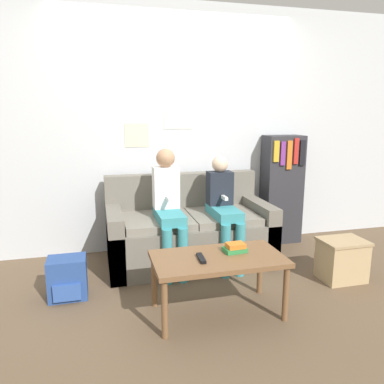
# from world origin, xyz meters

# --- Properties ---
(ground_plane) EXTENTS (10.00, 10.00, 0.00)m
(ground_plane) POSITION_xyz_m (0.00, 0.00, 0.00)
(ground_plane) COLOR brown
(wall_back) EXTENTS (8.00, 0.07, 2.60)m
(wall_back) POSITION_xyz_m (-0.00, 1.01, 1.30)
(wall_back) COLOR silver
(wall_back) RESTS_ON ground_plane
(couch) EXTENTS (1.61, 0.80, 0.86)m
(couch) POSITION_xyz_m (0.00, 0.52, 0.29)
(couch) COLOR #6B665B
(couch) RESTS_ON ground_plane
(coffee_table) EXTENTS (0.97, 0.52, 0.45)m
(coffee_table) POSITION_xyz_m (-0.04, -0.53, 0.40)
(coffee_table) COLOR brown
(coffee_table) RESTS_ON ground_plane
(person_left) EXTENTS (0.24, 0.55, 1.16)m
(person_left) POSITION_xyz_m (-0.24, 0.33, 0.65)
(person_left) COLOR teal
(person_left) RESTS_ON ground_plane
(person_right) EXTENTS (0.24, 0.55, 1.07)m
(person_right) POSITION_xyz_m (0.30, 0.32, 0.60)
(person_right) COLOR teal
(person_right) RESTS_ON ground_plane
(tv_remote) EXTENTS (0.05, 0.17, 0.02)m
(tv_remote) POSITION_xyz_m (-0.17, -0.56, 0.46)
(tv_remote) COLOR black
(tv_remote) RESTS_ON coffee_table
(book_stack) EXTENTS (0.18, 0.13, 0.07)m
(book_stack) POSITION_xyz_m (0.11, -0.48, 0.48)
(book_stack) COLOR #2D8442
(book_stack) RESTS_ON coffee_table
(bookshelf) EXTENTS (0.43, 0.28, 1.23)m
(bookshelf) POSITION_xyz_m (1.18, 0.84, 0.62)
(bookshelf) COLOR #2D2D33
(bookshelf) RESTS_ON ground_plane
(storage_box) EXTENTS (0.39, 0.31, 0.38)m
(storage_box) POSITION_xyz_m (1.23, -0.26, 0.19)
(storage_box) COLOR tan
(storage_box) RESTS_ON ground_plane
(backpack) EXTENTS (0.30, 0.26, 0.34)m
(backpack) POSITION_xyz_m (-1.14, 0.00, 0.17)
(backpack) COLOR #284789
(backpack) RESTS_ON ground_plane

